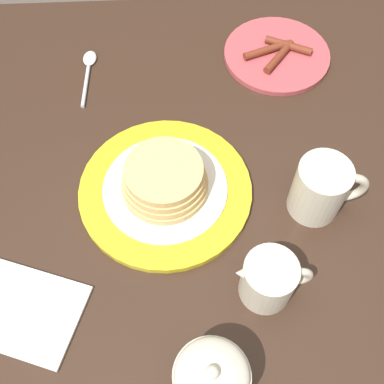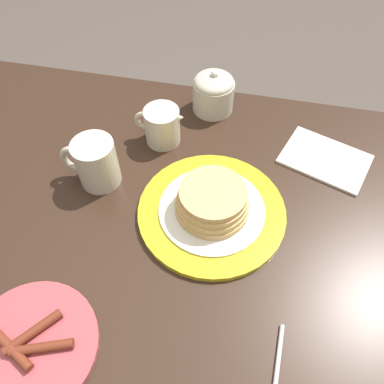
{
  "view_description": "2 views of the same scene",
  "coord_description": "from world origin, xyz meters",
  "px_view_note": "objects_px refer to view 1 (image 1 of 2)",
  "views": [
    {
      "loc": [
        -0.01,
        -0.44,
        1.38
      ],
      "look_at": [
        0.01,
        -0.07,
        0.76
      ],
      "focal_mm": 45.0,
      "sensor_mm": 36.0,
      "label": 1
    },
    {
      "loc": [
        -0.08,
        0.33,
        1.31
      ],
      "look_at": [
        0.01,
        -0.07,
        0.76
      ],
      "focal_mm": 35.0,
      "sensor_mm": 36.0,
      "label": 2
    }
  ],
  "objects_px": {
    "spoon": "(88,68)",
    "pancake_plate": "(165,185)",
    "side_plate_bacon": "(277,54)",
    "creamer_pitcher": "(268,279)",
    "coffee_mug": "(321,189)",
    "napkin": "(20,310)",
    "sugar_bowl": "(211,379)"
  },
  "relations": [
    {
      "from": "creamer_pitcher",
      "to": "coffee_mug",
      "type": "bearing_deg",
      "value": 54.15
    },
    {
      "from": "coffee_mug",
      "to": "creamer_pitcher",
      "type": "relative_size",
      "value": 1.02
    },
    {
      "from": "pancake_plate",
      "to": "coffee_mug",
      "type": "xyz_separation_m",
      "value": [
        0.23,
        -0.03,
        0.03
      ]
    },
    {
      "from": "coffee_mug",
      "to": "spoon",
      "type": "height_order",
      "value": "coffee_mug"
    },
    {
      "from": "pancake_plate",
      "to": "creamer_pitcher",
      "type": "bearing_deg",
      "value": -50.96
    },
    {
      "from": "creamer_pitcher",
      "to": "sugar_bowl",
      "type": "distance_m",
      "value": 0.15
    },
    {
      "from": "spoon",
      "to": "pancake_plate",
      "type": "bearing_deg",
      "value": -63.35
    },
    {
      "from": "side_plate_bacon",
      "to": "coffee_mug",
      "type": "distance_m",
      "value": 0.32
    },
    {
      "from": "pancake_plate",
      "to": "side_plate_bacon",
      "type": "xyz_separation_m",
      "value": [
        0.22,
        0.29,
        -0.02
      ]
    },
    {
      "from": "spoon",
      "to": "side_plate_bacon",
      "type": "bearing_deg",
      "value": 2.48
    },
    {
      "from": "sugar_bowl",
      "to": "spoon",
      "type": "relative_size",
      "value": 0.72
    },
    {
      "from": "side_plate_bacon",
      "to": "creamer_pitcher",
      "type": "bearing_deg",
      "value": -100.22
    },
    {
      "from": "napkin",
      "to": "sugar_bowl",
      "type": "bearing_deg",
      "value": -23.37
    },
    {
      "from": "creamer_pitcher",
      "to": "spoon",
      "type": "relative_size",
      "value": 0.8
    },
    {
      "from": "side_plate_bacon",
      "to": "creamer_pitcher",
      "type": "distance_m",
      "value": 0.46
    },
    {
      "from": "pancake_plate",
      "to": "side_plate_bacon",
      "type": "height_order",
      "value": "pancake_plate"
    },
    {
      "from": "side_plate_bacon",
      "to": "sugar_bowl",
      "type": "height_order",
      "value": "sugar_bowl"
    },
    {
      "from": "spoon",
      "to": "creamer_pitcher",
      "type": "bearing_deg",
      "value": -58.24
    },
    {
      "from": "pancake_plate",
      "to": "napkin",
      "type": "height_order",
      "value": "pancake_plate"
    },
    {
      "from": "creamer_pitcher",
      "to": "spoon",
      "type": "xyz_separation_m",
      "value": [
        -0.27,
        0.44,
        -0.04
      ]
    },
    {
      "from": "creamer_pitcher",
      "to": "sugar_bowl",
      "type": "relative_size",
      "value": 1.1
    },
    {
      "from": "napkin",
      "to": "coffee_mug",
      "type": "bearing_deg",
      "value": 18.36
    },
    {
      "from": "side_plate_bacon",
      "to": "coffee_mug",
      "type": "xyz_separation_m",
      "value": [
        0.01,
        -0.32,
        0.04
      ]
    },
    {
      "from": "pancake_plate",
      "to": "creamer_pitcher",
      "type": "height_order",
      "value": "creamer_pitcher"
    },
    {
      "from": "coffee_mug",
      "to": "creamer_pitcher",
      "type": "height_order",
      "value": "coffee_mug"
    },
    {
      "from": "coffee_mug",
      "to": "napkin",
      "type": "distance_m",
      "value": 0.46
    },
    {
      "from": "side_plate_bacon",
      "to": "creamer_pitcher",
      "type": "height_order",
      "value": "creamer_pitcher"
    },
    {
      "from": "side_plate_bacon",
      "to": "sugar_bowl",
      "type": "bearing_deg",
      "value": -106.14
    },
    {
      "from": "side_plate_bacon",
      "to": "sugar_bowl",
      "type": "xyz_separation_m",
      "value": [
        -0.17,
        -0.57,
        0.04
      ]
    },
    {
      "from": "pancake_plate",
      "to": "side_plate_bacon",
      "type": "bearing_deg",
      "value": 53.01
    },
    {
      "from": "creamer_pitcher",
      "to": "sugar_bowl",
      "type": "xyz_separation_m",
      "value": [
        -0.08,
        -0.12,
        0.0
      ]
    },
    {
      "from": "pancake_plate",
      "to": "spoon",
      "type": "bearing_deg",
      "value": 116.65
    }
  ]
}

